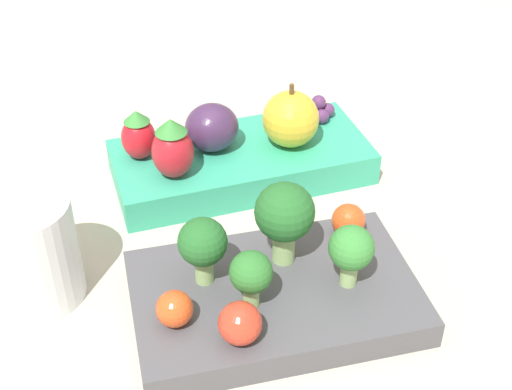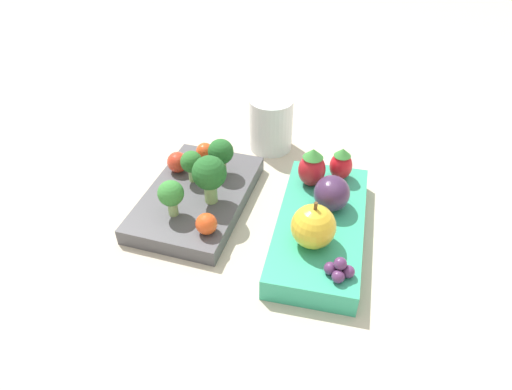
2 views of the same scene
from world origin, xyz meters
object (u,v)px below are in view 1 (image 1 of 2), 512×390
Objects in this scene: broccoli_floret_0 at (251,274)px; grape_cluster at (318,110)px; broccoli_floret_2 at (351,250)px; broccoli_floret_3 at (282,215)px; strawberry_0 at (173,149)px; cherry_tomato_2 at (240,323)px; drinking_cup at (31,251)px; cherry_tomato_0 at (174,309)px; cherry_tomato_1 at (348,220)px; broccoli_floret_1 at (203,244)px; strawberry_1 at (138,135)px; apple at (291,119)px; bento_box_fruit at (241,162)px; bento_box_savoury at (275,297)px; plum at (212,127)px.

grape_cluster is (-0.12, -0.20, -0.01)m from broccoli_floret_0.
broccoli_floret_0 is at bearing 0.99° from broccoli_floret_2.
broccoli_floret_3 reaches higher than strawberry_0.
cherry_tomato_2 is 0.18m from strawberry_0.
drinking_cup is (0.12, -0.10, 0.00)m from cherry_tomato_2.
broccoli_floret_2 is at bearing -161.68° from cherry_tomato_2.
cherry_tomato_0 is (0.12, 0.00, -0.02)m from broccoli_floret_2.
broccoli_floret_2 is 1.69× the size of cherry_tomato_2.
cherry_tomato_0 is 0.15m from cherry_tomato_1.
broccoli_floret_1 is at bearing -80.92° from cherry_tomato_2.
strawberry_1 is at bearing -56.78° from strawberry_0.
apple is 1.29× the size of strawberry_1.
apple reaches higher than bento_box_fruit.
drinking_cup is (0.15, -0.06, 0.03)m from bento_box_savoury.
apple reaches higher than strawberry_1.
cherry_tomato_2 is 0.15m from drinking_cup.
strawberry_0 is at bearing -82.06° from broccoli_floret_0.
strawberry_1 is 0.06m from plum.
bento_box_savoury is 0.22m from grape_cluster.
broccoli_floret_3 is at bearing 68.98° from apple.
broccoli_floret_1 is at bearing 97.14° from strawberry_1.
cherry_tomato_2 is 0.21m from strawberry_1.
cherry_tomato_2 is 0.26m from grape_cluster.
broccoli_floret_3 is 1.44× the size of strawberry_1.
broccoli_floret_0 is at bearing -178.49° from cherry_tomato_0.
broccoli_floret_1 is 1.12× the size of plum.
plum reaches higher than grape_cluster.
strawberry_1 is at bearing -58.52° from broccoli_floret_2.
broccoli_floret_0 is 0.18m from plum.
bento_box_fruit is 0.21m from cherry_tomato_2.
broccoli_floret_3 is 0.13m from strawberry_0.
apple reaches higher than strawberry_0.
drinking_cup is (0.20, -0.07, -0.01)m from broccoli_floret_2.
bento_box_fruit is at bearing -93.48° from broccoli_floret_3.
drinking_cup is at bearing -5.78° from cherry_tomato_1.
broccoli_floret_3 reaches higher than cherry_tomato_1.
drinking_cup is (0.13, -0.07, -0.01)m from broccoli_floret_0.
cherry_tomato_1 is 0.15m from strawberry_0.
cherry_tomato_1 is 0.48× the size of strawberry_0.
strawberry_1 reaches higher than bento_box_fruit.
broccoli_floret_1 is 1.09× the size of broccoli_floret_2.
cherry_tomato_2 is (0.05, 0.06, -0.03)m from broccoli_floret_3.
plum reaches higher than broccoli_floret_0.
cherry_tomato_2 is at bearing 36.51° from cherry_tomato_1.
bento_box_fruit is 0.13m from cherry_tomato_1.
drinking_cup reaches higher than cherry_tomato_2.
broccoli_floret_0 is at bearing 151.67° from drinking_cup.
drinking_cup reaches higher than cherry_tomato_1.
broccoli_floret_3 is 0.17m from drinking_cup.
broccoli_floret_2 is at bearing 161.93° from broccoli_floret_1.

